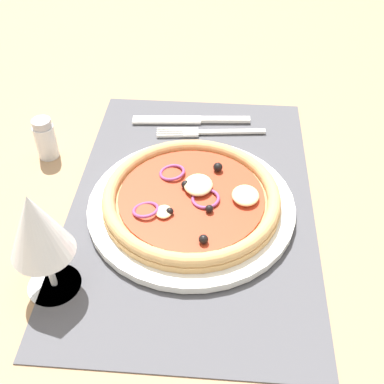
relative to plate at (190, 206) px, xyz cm
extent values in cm
cube|color=#9E7A56|center=(1.65, -0.19, -2.16)|extent=(190.00, 140.00, 2.40)
cube|color=#4C4C51|center=(1.65, -0.19, -0.76)|extent=(51.55, 33.86, 0.40)
cylinder|color=silver|center=(0.00, 0.00, 0.00)|extent=(28.47, 28.47, 1.12)
cylinder|color=tan|center=(0.00, 0.00, 1.06)|extent=(24.30, 24.30, 1.00)
torus|color=tan|center=(0.00, 0.00, 1.92)|extent=(24.15, 24.15, 1.80)
cylinder|color=#B7381E|center=(0.00, 0.00, 1.71)|extent=(19.92, 19.92, 0.30)
ellipsoid|color=beige|center=(0.07, -7.46, 2.47)|extent=(4.06, 3.66, 1.22)
ellipsoid|color=beige|center=(-3.58, 3.12, 2.23)|extent=(2.46, 2.21, 0.74)
ellipsoid|color=beige|center=(2.01, -1.02, 2.52)|extent=(4.39, 3.96, 1.32)
sphere|color=black|center=(-2.75, -2.76, 2.40)|extent=(1.07, 1.07, 1.07)
sphere|color=black|center=(-8.14, -2.31, 2.46)|extent=(1.20, 1.20, 1.20)
sphere|color=black|center=(1.32, 0.76, 2.44)|extent=(1.15, 1.15, 1.15)
sphere|color=black|center=(5.58, -3.56, 2.54)|extent=(1.35, 1.35, 1.35)
sphere|color=black|center=(-3.59, 2.34, 2.37)|extent=(1.01, 1.01, 1.01)
sphere|color=black|center=(1.93, -0.46, 2.44)|extent=(1.16, 1.16, 1.16)
torus|color=#8E3D75|center=(4.41, 2.89, 2.11)|extent=(3.82, 3.79, 1.23)
torus|color=#8E3D75|center=(-0.59, -2.15, 2.11)|extent=(3.89, 3.91, 0.70)
torus|color=#8E3D75|center=(-3.29, 5.55, 2.11)|extent=(3.74, 3.65, 1.62)
cube|color=silver|center=(18.29, -5.50, -0.34)|extent=(2.00, 11.19, 0.44)
cube|color=silver|center=(17.61, 1.30, -0.34)|extent=(2.44, 2.73, 0.44)
cube|color=silver|center=(18.16, 4.79, -0.34)|extent=(0.75, 4.33, 0.44)
cube|color=silver|center=(17.57, 4.73, -0.34)|extent=(0.75, 4.33, 0.44)
cube|color=silver|center=(16.97, 4.67, -0.34)|extent=(0.75, 4.33, 0.44)
cube|color=silver|center=(16.37, 4.62, -0.34)|extent=(0.75, 4.33, 0.44)
cube|color=silver|center=(21.54, -4.33, -0.25)|extent=(1.92, 8.47, 0.62)
cube|color=silver|center=(20.81, 5.64, -0.34)|extent=(2.85, 11.72, 0.44)
cylinder|color=silver|center=(-13.87, 15.21, -0.76)|extent=(6.40, 6.40, 0.40)
cylinder|color=silver|center=(-13.87, 15.21, 2.44)|extent=(0.80, 0.80, 6.00)
cone|color=silver|center=(-13.87, 15.21, 9.69)|extent=(7.20, 7.20, 8.50)
cone|color=red|center=(-13.87, 15.21, 9.32)|extent=(5.99, 5.99, 6.97)
cylinder|color=silver|center=(10.59, 23.12, 1.79)|extent=(3.20, 3.20, 5.50)
cylinder|color=#ADADB2|center=(10.59, 23.12, 5.14)|extent=(2.88, 2.88, 1.20)
camera|label=1|loc=(-47.36, -3.91, 47.07)|focal=45.31mm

